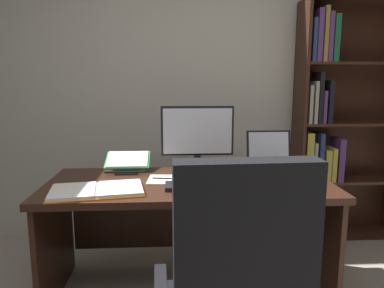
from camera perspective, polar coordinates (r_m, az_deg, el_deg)
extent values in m
cube|color=beige|center=(3.11, 1.99, 10.09)|extent=(5.00, 0.12, 2.65)
cube|color=#381E14|center=(2.20, -0.51, -6.42)|extent=(1.71, 0.74, 0.04)
cube|color=#381E14|center=(2.44, -20.84, -14.46)|extent=(0.03, 0.68, 0.68)
cube|color=#381E14|center=(2.50, 19.20, -13.67)|extent=(0.03, 0.68, 0.68)
cube|color=#381E14|center=(2.63, -0.87, -11.10)|extent=(1.59, 0.03, 0.47)
cube|color=#381E14|center=(3.08, 16.58, 3.11)|extent=(0.02, 0.29, 1.95)
cube|color=#381E14|center=(3.38, 22.73, 3.32)|extent=(0.89, 0.01, 1.95)
cube|color=#381E14|center=(3.49, 22.64, -12.85)|extent=(0.84, 0.27, 0.02)
cube|color=#195633|center=(3.26, 16.92, -11.34)|extent=(0.04, 0.20, 0.27)
cube|color=gold|center=(3.27, 17.85, -11.30)|extent=(0.05, 0.17, 0.28)
cube|color=#512D66|center=(3.28, 18.83, -10.92)|extent=(0.03, 0.16, 0.32)
cube|color=maroon|center=(3.31, 19.56, -11.21)|extent=(0.05, 0.17, 0.27)
cube|color=olive|center=(3.34, 20.52, -10.57)|extent=(0.04, 0.21, 0.32)
cube|color=#381E14|center=(3.34, 23.19, -5.20)|extent=(0.84, 0.27, 0.02)
cube|color=gold|center=(3.12, 17.53, -1.85)|extent=(0.06, 0.22, 0.40)
cube|color=gray|center=(3.13, 18.46, -2.61)|extent=(0.03, 0.18, 0.33)
cube|color=navy|center=(3.15, 19.24, -1.87)|extent=(0.04, 0.20, 0.40)
cube|color=gold|center=(3.18, 20.22, -3.11)|extent=(0.05, 0.18, 0.26)
cube|color=gold|center=(3.20, 21.02, -2.93)|extent=(0.04, 0.19, 0.28)
cube|color=#512D66|center=(3.23, 21.94, -2.20)|extent=(0.05, 0.21, 0.35)
cube|color=#381E14|center=(3.25, 23.77, 3.02)|extent=(0.84, 0.27, 0.02)
cube|color=gray|center=(3.06, 17.71, 6.04)|extent=(0.03, 0.21, 0.30)
cube|color=gray|center=(3.08, 18.40, 6.33)|extent=(0.03, 0.23, 0.33)
cube|color=black|center=(3.07, 19.20, 6.93)|extent=(0.03, 0.19, 0.40)
cube|color=#512D66|center=(3.09, 19.76, 5.58)|extent=(0.03, 0.18, 0.26)
cube|color=black|center=(3.10, 20.62, 6.28)|extent=(0.04, 0.18, 0.34)
cube|color=#381E14|center=(3.24, 24.38, 11.50)|extent=(0.84, 0.27, 0.02)
cube|color=navy|center=(3.06, 18.29, 15.25)|extent=(0.03, 0.20, 0.32)
cube|color=#512D66|center=(3.07, 19.16, 15.86)|extent=(0.04, 0.17, 0.39)
cube|color=olive|center=(3.09, 19.91, 15.93)|extent=(0.03, 0.19, 0.41)
cube|color=#512D66|center=(3.10, 20.57, 15.49)|extent=(0.03, 0.18, 0.37)
cube|color=#195633|center=(3.12, 21.39, 15.25)|extent=(0.04, 0.18, 0.35)
cube|color=#381E14|center=(3.29, 25.02, 19.87)|extent=(0.84, 0.27, 0.02)
cube|color=black|center=(1.25, 8.49, -17.36)|extent=(0.48, 0.12, 0.66)
cube|color=black|center=(1.61, 16.79, -20.64)|extent=(0.06, 0.39, 0.04)
cube|color=black|center=(2.43, 0.85, -4.12)|extent=(0.22, 0.16, 0.02)
cylinder|color=black|center=(2.42, 0.86, -2.86)|extent=(0.04, 0.04, 0.09)
cube|color=black|center=(2.39, 0.85, 2.11)|extent=(0.48, 0.02, 0.33)
cube|color=silver|center=(2.37, 0.89, 2.04)|extent=(0.45, 0.00, 0.30)
cube|color=black|center=(2.48, 12.86, -4.05)|extent=(0.31, 0.25, 0.02)
cube|color=#2D2D30|center=(2.46, 12.99, -3.88)|extent=(0.27, 0.14, 0.00)
cube|color=black|center=(2.60, 12.03, -0.50)|extent=(0.31, 0.06, 0.23)
cube|color=silver|center=(2.60, 12.05, -0.49)|extent=(0.28, 0.05, 0.21)
cube|color=black|center=(2.07, 1.62, -6.63)|extent=(0.42, 0.15, 0.02)
ellipsoid|color=black|center=(2.11, 9.81, -6.19)|extent=(0.06, 0.10, 0.04)
cube|color=black|center=(2.42, -10.35, -4.42)|extent=(0.14, 0.12, 0.01)
cube|color=black|center=(2.38, -10.49, -4.41)|extent=(0.27, 0.01, 0.01)
cube|color=green|center=(2.50, -10.13, -2.52)|extent=(0.30, 0.19, 0.09)
cube|color=white|center=(2.50, -10.15, -2.33)|extent=(0.27, 0.18, 0.07)
cube|color=orange|center=(2.06, -18.37, -7.39)|extent=(0.30, 0.33, 0.01)
cube|color=orange|center=(2.05, -11.26, -7.17)|extent=(0.30, 0.33, 0.01)
cube|color=white|center=(2.06, -18.38, -7.07)|extent=(0.28, 0.32, 0.02)
cube|color=white|center=(2.05, -11.27, -6.85)|extent=(0.28, 0.32, 0.02)
cylinder|color=#B7B7BC|center=(2.05, -14.83, -7.08)|extent=(0.06, 0.27, 0.02)
cube|color=white|center=(2.22, -5.02, -5.67)|extent=(0.17, 0.22, 0.01)
cylinder|color=black|center=(2.22, -4.50, -5.45)|extent=(0.14, 0.03, 0.01)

